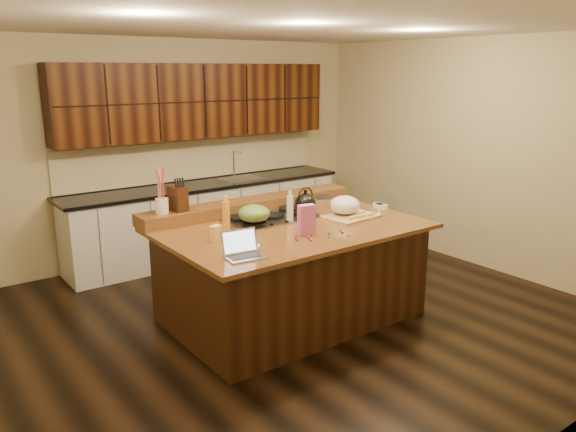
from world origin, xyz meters
TOP-DOWN VIEW (x-y plane):
  - room at (0.00, 0.00)m, footprint 5.52×5.02m
  - island at (0.00, 0.00)m, footprint 2.40×1.60m
  - back_ledge at (0.00, 0.70)m, footprint 2.40×0.30m
  - cooktop at (0.00, 0.30)m, footprint 0.92×0.52m
  - back_counter at (0.30, 2.23)m, footprint 3.70×0.66m
  - kettle at (0.30, 0.17)m, footprint 0.23×0.23m
  - green_bowl at (-0.30, 0.17)m, footprint 0.33×0.33m
  - laptop at (-0.84, -0.49)m, footprint 0.32×0.27m
  - oil_bottle at (-0.57, 0.21)m, footprint 0.09×0.09m
  - vinegar_bottle at (0.08, 0.12)m, footprint 0.07×0.07m
  - wooden_tray at (0.63, -0.07)m, footprint 0.54×0.43m
  - ramekin_a at (1.15, -0.01)m, footprint 0.12×0.12m
  - ramekin_b at (1.15, 0.02)m, footprint 0.12×0.12m
  - ramekin_c at (1.15, -0.06)m, footprint 0.11×0.11m
  - strainer_bowl at (0.73, 0.39)m, footprint 0.28×0.28m
  - kitchen_timer at (0.90, -0.25)m, footprint 0.09×0.09m
  - pink_bag at (-0.08, -0.32)m, footprint 0.16×0.11m
  - candy_plate at (-0.67, -0.32)m, footprint 0.18×0.18m
  - package_box at (-0.81, -0.01)m, footprint 0.11×0.09m
  - utensil_crock at (-0.96, 0.70)m, footprint 0.12×0.12m
  - knife_block at (-0.80, 0.70)m, footprint 0.14×0.21m
  - gumdrop_0 at (-0.12, -0.39)m, footprint 0.02×0.02m
  - gumdrop_1 at (0.18, -0.59)m, footprint 0.02×0.02m
  - gumdrop_2 at (0.21, -0.48)m, footprint 0.02×0.02m
  - gumdrop_3 at (-0.11, -0.41)m, footprint 0.02×0.02m
  - gumdrop_4 at (-0.26, -0.44)m, footprint 0.02×0.02m
  - gumdrop_5 at (0.02, -0.51)m, footprint 0.02×0.02m
  - gumdrop_6 at (-0.14, -0.44)m, footprint 0.02×0.02m
  - gumdrop_7 at (-0.16, -0.49)m, footprint 0.02×0.02m
  - gumdrop_8 at (-0.08, -0.38)m, footprint 0.02×0.02m
  - gumdrop_9 at (0.08, -0.44)m, footprint 0.02×0.02m
  - gumdrop_10 at (-0.24, -0.39)m, footprint 0.02×0.02m
  - gumdrop_11 at (0.22, -0.43)m, footprint 0.02×0.02m
  - gumdrop_12 at (-0.24, -0.39)m, footprint 0.02×0.02m

SIDE VIEW (x-z plane):
  - island at x=0.00m, z-range 0.00..0.92m
  - candy_plate at x=-0.67m, z-range 0.92..0.93m
  - gumdrop_0 at x=-0.12m, z-range 0.92..0.94m
  - gumdrop_1 at x=0.18m, z-range 0.92..0.94m
  - gumdrop_2 at x=0.21m, z-range 0.92..0.94m
  - gumdrop_3 at x=-0.11m, z-range 0.92..0.94m
  - gumdrop_4 at x=-0.26m, z-range 0.92..0.94m
  - gumdrop_5 at x=0.02m, z-range 0.92..0.94m
  - gumdrop_6 at x=-0.14m, z-range 0.92..0.94m
  - gumdrop_7 at x=-0.16m, z-range 0.92..0.94m
  - gumdrop_8 at x=-0.08m, z-range 0.92..0.94m
  - gumdrop_9 at x=0.08m, z-range 0.92..0.94m
  - gumdrop_10 at x=-0.24m, z-range 0.92..0.94m
  - gumdrop_11 at x=0.22m, z-range 0.92..0.94m
  - gumdrop_12 at x=-0.24m, z-range 0.92..0.94m
  - cooktop at x=0.00m, z-range 0.91..0.96m
  - ramekin_a at x=1.15m, z-range 0.92..0.96m
  - ramekin_b at x=1.15m, z-range 0.92..0.96m
  - ramekin_c at x=1.15m, z-range 0.92..0.96m
  - kitchen_timer at x=0.90m, z-range 0.92..0.99m
  - strainer_bowl at x=0.73m, z-range 0.92..1.01m
  - laptop at x=-0.84m, z-range 0.87..1.08m
  - back_ledge at x=0.00m, z-range 0.92..1.04m
  - back_counter at x=0.30m, z-range -0.22..2.18m
  - package_box at x=-0.81m, z-range 0.92..1.06m
  - wooden_tray at x=0.63m, z-range 0.91..1.12m
  - vinegar_bottle at x=0.08m, z-range 0.92..1.17m
  - green_bowl at x=-0.30m, z-range 0.97..1.13m
  - oil_bottle at x=-0.57m, z-range 0.92..1.19m
  - pink_bag at x=-0.08m, z-range 0.92..1.19m
  - kettle at x=0.30m, z-range 0.97..1.15m
  - utensil_crock at x=-0.96m, z-range 1.04..1.18m
  - knife_block at x=-0.80m, z-range 1.04..1.27m
  - room at x=0.00m, z-range -0.01..2.71m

